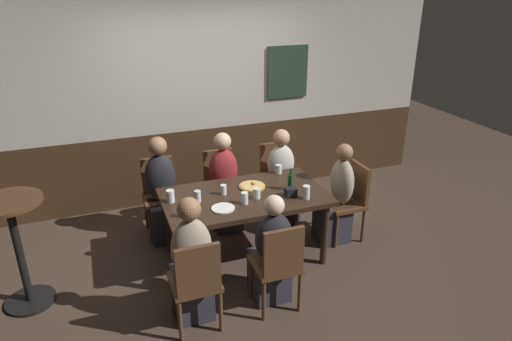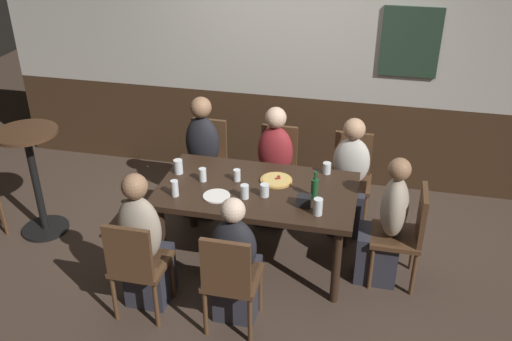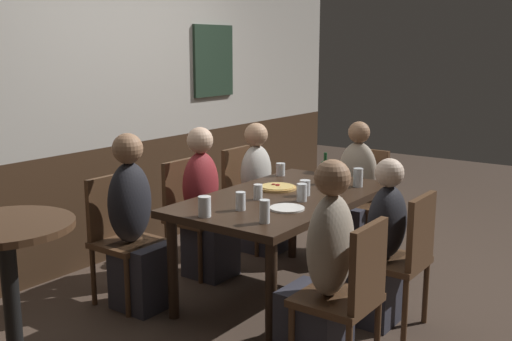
{
  "view_description": "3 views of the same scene",
  "coord_description": "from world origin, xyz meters",
  "px_view_note": "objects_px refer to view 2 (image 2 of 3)",
  "views": [
    {
      "loc": [
        -1.34,
        -3.93,
        2.78
      ],
      "look_at": [
        0.11,
        -0.03,
        1.0
      ],
      "focal_mm": 32.1,
      "sensor_mm": 36.0,
      "label": 1
    },
    {
      "loc": [
        0.9,
        -3.96,
        3.1
      ],
      "look_at": [
        0.01,
        -0.1,
        0.96
      ],
      "focal_mm": 39.5,
      "sensor_mm": 36.0,
      "label": 2
    },
    {
      "loc": [
        -3.44,
        -2.25,
        1.76
      ],
      "look_at": [
        -0.17,
        0.12,
        0.93
      ],
      "focal_mm": 42.77,
      "sensor_mm": 36.0,
      "label": 3
    }
  ],
  "objects_px": {
    "beer_bottle_green": "(315,188)",
    "condiment_caddy": "(304,201)",
    "chair_left_near": "(136,263)",
    "chair_head_east": "(406,231)",
    "chair_mid_near": "(230,277)",
    "side_bar_table": "(34,174)",
    "chair_left_far": "(207,158)",
    "person_right_far": "(349,184)",
    "tumbler_short": "(318,208)",
    "pint_glass_amber": "(203,175)",
    "beer_glass_half": "(265,191)",
    "pint_glass_pale": "(178,167)",
    "beer_glass_tall": "(237,176)",
    "person_mid_far": "(274,174)",
    "person_left_far": "(202,164)",
    "person_head_east": "(385,230)",
    "person_left_near": "(145,250)",
    "chair_mid_far": "(277,166)",
    "dining_table": "(257,196)",
    "plate_white_large": "(217,196)",
    "tumbler_water": "(245,193)",
    "person_mid_near": "(236,268)",
    "highball_clear": "(175,189)",
    "pizza": "(276,180)",
    "pint_glass_stout": "(327,169)",
    "chair_right_far": "(351,173)"
  },
  "relations": [
    {
      "from": "pint_glass_pale",
      "to": "person_mid_far",
      "type": "bearing_deg",
      "value": 40.38
    },
    {
      "from": "dining_table",
      "to": "side_bar_table",
      "type": "relative_size",
      "value": 1.57
    },
    {
      "from": "chair_mid_near",
      "to": "chair_mid_far",
      "type": "bearing_deg",
      "value": 90.0
    },
    {
      "from": "chair_mid_far",
      "to": "chair_mid_near",
      "type": "relative_size",
      "value": 1.0
    },
    {
      "from": "chair_mid_near",
      "to": "pint_glass_stout",
      "type": "distance_m",
      "value": 1.41
    },
    {
      "from": "chair_left_far",
      "to": "side_bar_table",
      "type": "relative_size",
      "value": 0.84
    },
    {
      "from": "person_head_east",
      "to": "pint_glass_amber",
      "type": "relative_size",
      "value": 9.77
    },
    {
      "from": "chair_left_far",
      "to": "chair_mid_near",
      "type": "height_order",
      "value": "same"
    },
    {
      "from": "dining_table",
      "to": "pint_glass_amber",
      "type": "bearing_deg",
      "value": 178.05
    },
    {
      "from": "pint_glass_amber",
      "to": "pint_glass_stout",
      "type": "bearing_deg",
      "value": 20.1
    },
    {
      "from": "pint_glass_amber",
      "to": "side_bar_table",
      "type": "bearing_deg",
      "value": -179.2
    },
    {
      "from": "person_mid_near",
      "to": "tumbler_water",
      "type": "relative_size",
      "value": 9.1
    },
    {
      "from": "person_head_east",
      "to": "chair_head_east",
      "type": "bearing_deg",
      "value": 0.0
    },
    {
      "from": "person_right_far",
      "to": "tumbler_short",
      "type": "distance_m",
      "value": 1.08
    },
    {
      "from": "beer_glass_half",
      "to": "chair_mid_near",
      "type": "bearing_deg",
      "value": -96.42
    },
    {
      "from": "person_mid_far",
      "to": "person_mid_near",
      "type": "height_order",
      "value": "person_mid_far"
    },
    {
      "from": "chair_head_east",
      "to": "person_mid_far",
      "type": "xyz_separation_m",
      "value": [
        -1.24,
        0.72,
        -0.01
      ]
    },
    {
      "from": "chair_head_east",
      "to": "chair_right_far",
      "type": "height_order",
      "value": "same"
    },
    {
      "from": "beer_bottle_green",
      "to": "condiment_caddy",
      "type": "relative_size",
      "value": 2.16
    },
    {
      "from": "chair_left_near",
      "to": "beer_glass_tall",
      "type": "xyz_separation_m",
      "value": [
        0.53,
        0.97,
        0.29
      ]
    },
    {
      "from": "highball_clear",
      "to": "beer_bottle_green",
      "type": "distance_m",
      "value": 1.13
    },
    {
      "from": "chair_mid_near",
      "to": "side_bar_table",
      "type": "xyz_separation_m",
      "value": [
        -2.1,
        0.88,
        0.12
      ]
    },
    {
      "from": "dining_table",
      "to": "plate_white_large",
      "type": "height_order",
      "value": "plate_white_large"
    },
    {
      "from": "chair_mid_far",
      "to": "person_left_far",
      "type": "xyz_separation_m",
      "value": [
        -0.73,
        -0.16,
        0.01
      ]
    },
    {
      "from": "beer_glass_half",
      "to": "pint_glass_pale",
      "type": "bearing_deg",
      "value": 165.36
    },
    {
      "from": "chair_left_far",
      "to": "person_left_near",
      "type": "height_order",
      "value": "person_left_near"
    },
    {
      "from": "chair_mid_near",
      "to": "person_head_east",
      "type": "xyz_separation_m",
      "value": [
        1.08,
        0.88,
        -0.02
      ]
    },
    {
      "from": "chair_mid_far",
      "to": "side_bar_table",
      "type": "relative_size",
      "value": 0.84
    },
    {
      "from": "side_bar_table",
      "to": "highball_clear",
      "type": "bearing_deg",
      "value": -10.18
    },
    {
      "from": "dining_table",
      "to": "chair_head_east",
      "type": "distance_m",
      "value": 1.25
    },
    {
      "from": "tumbler_water",
      "to": "beer_bottle_green",
      "type": "bearing_deg",
      "value": 13.8
    },
    {
      "from": "chair_left_far",
      "to": "pint_glass_pale",
      "type": "bearing_deg",
      "value": -90.34
    },
    {
      "from": "pint_glass_amber",
      "to": "beer_glass_tall",
      "type": "distance_m",
      "value": 0.29
    },
    {
      "from": "dining_table",
      "to": "beer_glass_half",
      "type": "height_order",
      "value": "beer_glass_half"
    },
    {
      "from": "person_right_far",
      "to": "highball_clear",
      "type": "relative_size",
      "value": 8.03
    },
    {
      "from": "person_mid_near",
      "to": "pint_glass_pale",
      "type": "xyz_separation_m",
      "value": [
        -0.73,
        0.82,
        0.34
      ]
    },
    {
      "from": "person_left_far",
      "to": "beer_bottle_green",
      "type": "height_order",
      "value": "person_left_far"
    },
    {
      "from": "person_left_far",
      "to": "person_mid_far",
      "type": "bearing_deg",
      "value": -0.11
    },
    {
      "from": "pizza",
      "to": "beer_bottle_green",
      "type": "xyz_separation_m",
      "value": [
        0.35,
        -0.19,
        0.08
      ]
    },
    {
      "from": "person_left_far",
      "to": "person_left_near",
      "type": "bearing_deg",
      "value": -90.0
    },
    {
      "from": "plate_white_large",
      "to": "chair_left_near",
      "type": "bearing_deg",
      "value": -122.87
    },
    {
      "from": "chair_right_far",
      "to": "beer_glass_half",
      "type": "height_order",
      "value": "chair_right_far"
    },
    {
      "from": "chair_head_east",
      "to": "side_bar_table",
      "type": "distance_m",
      "value": 3.35
    },
    {
      "from": "chair_left_far",
      "to": "beer_bottle_green",
      "type": "xyz_separation_m",
      "value": [
        1.21,
        -0.93,
        0.34
      ]
    },
    {
      "from": "tumbler_short",
      "to": "pizza",
      "type": "bearing_deg",
      "value": 133.27
    },
    {
      "from": "person_right_far",
      "to": "tumbler_short",
      "type": "relative_size",
      "value": 8.11
    },
    {
      "from": "beer_glass_tall",
      "to": "beer_bottle_green",
      "type": "bearing_deg",
      "value": -10.83
    },
    {
      "from": "chair_left_near",
      "to": "chair_head_east",
      "type": "bearing_deg",
      "value": 24.21
    },
    {
      "from": "person_left_far",
      "to": "pint_glass_pale",
      "type": "relative_size",
      "value": 9.46
    },
    {
      "from": "beer_glass_tall",
      "to": "person_mid_far",
      "type": "bearing_deg",
      "value": 72.79
    }
  ]
}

